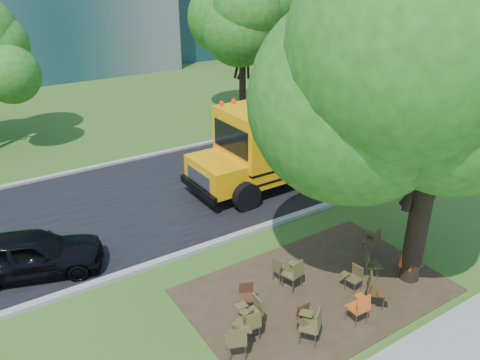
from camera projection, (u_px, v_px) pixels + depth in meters
ground at (276, 293)px, 12.73m from camera, size 160.00×160.00×0.00m
dirt_patch at (317, 290)px, 12.83m from camera, size 7.00×4.50×0.03m
asphalt_road at (168, 195)px, 18.05m from camera, size 80.00×8.00×0.04m
kerb_near at (220, 241)px, 14.98m from camera, size 80.00×0.25×0.14m
kerb_far at (129, 160)px, 21.16m from camera, size 80.00×0.25×0.14m
bg_tree_3 at (243, 27)px, 25.20m from camera, size 5.60×5.60×7.84m
bg_tree_4 at (361, 32)px, 28.65m from camera, size 5.00×5.00×6.85m
main_tree at (441, 101)px, 11.15m from camera, size 7.20×7.20×8.80m
school_bus at (344, 123)px, 20.26m from camera, size 13.28×3.19×3.23m
chair_0 at (245, 321)px, 11.00m from camera, size 0.57×0.63×0.84m
chair_1 at (237, 339)px, 10.40m from camera, size 0.76×0.60×0.95m
chair_2 at (313, 323)px, 10.86m from camera, size 0.64×0.80×0.95m
chair_3 at (305, 316)px, 11.20m from camera, size 0.53×0.46×0.79m
chair_4 at (360, 306)px, 11.44m from camera, size 0.61×0.53×0.91m
chair_5 at (375, 288)px, 11.99m from camera, size 0.66×0.83×0.97m
chair_6 at (354, 276)px, 12.67m from camera, size 0.52×0.52×0.77m
chair_7 at (408, 265)px, 13.09m from camera, size 0.51×0.52×0.78m
chair_8 at (253, 309)px, 11.33m from camera, size 0.52×0.60×0.89m
chair_9 at (246, 294)px, 11.94m from camera, size 0.65×0.51×0.79m
chair_10 at (280, 268)px, 12.96m from camera, size 0.45×0.50×0.78m
chair_11 at (295, 271)px, 12.68m from camera, size 0.63×0.66×0.93m
chair_12 at (370, 263)px, 13.19m from camera, size 0.52×0.66×0.77m
chair_13 at (374, 239)px, 14.23m from camera, size 0.60×0.65×0.87m
chair_14 at (252, 322)px, 10.94m from camera, size 0.60×0.51×0.87m
black_car at (30, 254)px, 13.26m from camera, size 4.28×2.78×1.36m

